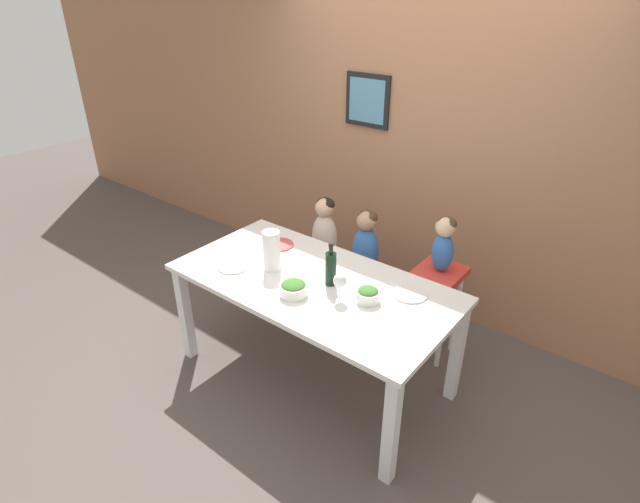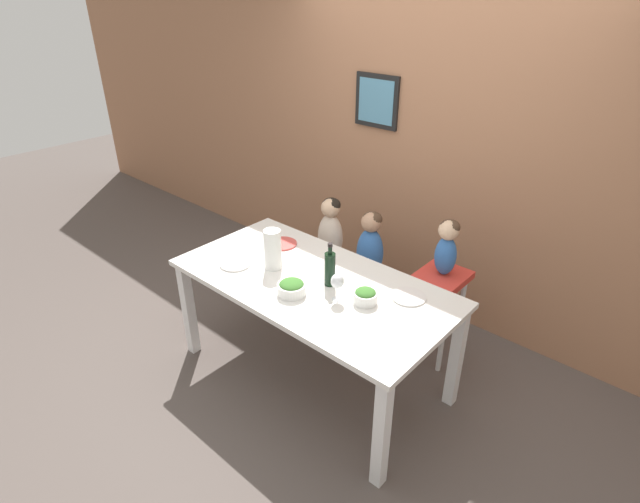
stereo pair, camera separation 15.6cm
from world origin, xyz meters
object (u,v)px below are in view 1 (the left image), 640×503
at_px(person_child_center, 366,243).
at_px(paper_towel_roll, 272,251).
at_px(wine_glass_near, 340,281).
at_px(chair_far_left, 324,266).
at_px(dinner_plate_back_left, 279,245).
at_px(salad_bowl_small, 368,294).
at_px(person_child_left, 325,229).
at_px(chair_far_center, 364,282).
at_px(chair_right_highchair, 437,290).
at_px(dinner_plate_back_right, 410,294).
at_px(dinner_plate_front_left, 234,266).
at_px(wine_bottle, 331,268).
at_px(person_baby_right, 444,241).
at_px(salad_bowl_large, 294,288).

bearing_deg(person_child_center, paper_towel_roll, -105.06).
bearing_deg(wine_glass_near, chair_far_left, 132.60).
bearing_deg(dinner_plate_back_left, wine_glass_near, -20.54).
distance_m(person_child_center, dinner_plate_back_left, 0.66).
xyz_separation_m(person_child_center, dinner_plate_back_left, (-0.41, -0.52, 0.07)).
bearing_deg(salad_bowl_small, person_child_left, 140.89).
relative_size(chair_far_center, person_child_left, 0.84).
relative_size(person_child_center, salad_bowl_small, 3.69).
bearing_deg(chair_far_center, chair_right_highchair, 0.00).
relative_size(chair_far_center, salad_bowl_small, 3.09).
xyz_separation_m(person_child_left, dinner_plate_back_right, (1.05, -0.50, 0.07)).
bearing_deg(chair_far_left, salad_bowl_small, -39.07).
bearing_deg(dinner_plate_front_left, wine_glass_near, 9.69).
bearing_deg(wine_bottle, chair_far_left, 130.25).
relative_size(chair_right_highchair, salad_bowl_small, 4.88).
distance_m(person_child_left, paper_towel_roll, 0.84).
xyz_separation_m(person_baby_right, wine_bottle, (-0.41, -0.70, -0.03)).
height_order(paper_towel_roll, dinner_plate_back_right, paper_towel_roll).
xyz_separation_m(dinner_plate_back_left, dinner_plate_back_right, (1.06, 0.02, 0.00)).
bearing_deg(wine_glass_near, dinner_plate_back_left, 159.46).
distance_m(wine_glass_near, dinner_plate_front_left, 0.80).
bearing_deg(wine_bottle, chair_right_highchair, 59.62).
bearing_deg(chair_far_left, chair_right_highchair, 0.00).
distance_m(chair_far_left, person_baby_right, 1.15).
bearing_deg(dinner_plate_back_left, salad_bowl_small, -12.27).
relative_size(chair_right_highchair, dinner_plate_front_left, 3.34).
distance_m(person_child_center, paper_towel_roll, 0.84).
xyz_separation_m(chair_far_center, person_baby_right, (0.61, 0.00, 0.56)).
height_order(wine_bottle, paper_towel_roll, wine_bottle).
relative_size(chair_right_highchair, person_child_center, 1.32).
xyz_separation_m(person_baby_right, dinner_plate_back_left, (-1.02, -0.52, -0.15)).
bearing_deg(paper_towel_roll, chair_far_left, 102.86).
distance_m(salad_bowl_small, dinner_plate_back_left, 0.91).
relative_size(wine_bottle, dinner_plate_front_left, 1.37).
bearing_deg(chair_right_highchair, chair_far_center, 180.00).
height_order(chair_far_left, salad_bowl_large, salad_bowl_large).
relative_size(person_child_center, salad_bowl_large, 3.02).
bearing_deg(wine_glass_near, person_baby_right, 71.49).
bearing_deg(dinner_plate_back_left, wine_bottle, -16.65).
height_order(person_child_center, wine_bottle, wine_bottle).
relative_size(dinner_plate_back_left, dinner_plate_back_right, 1.00).
height_order(person_baby_right, salad_bowl_large, person_baby_right).
relative_size(person_child_center, dinner_plate_front_left, 2.52).
xyz_separation_m(person_child_center, person_baby_right, (0.61, 0.00, 0.22)).
bearing_deg(person_child_left, chair_right_highchair, -0.06).
distance_m(salad_bowl_small, dinner_plate_back_right, 0.27).
xyz_separation_m(chair_right_highchair, salad_bowl_large, (-0.52, -0.94, 0.28)).
relative_size(salad_bowl_large, dinner_plate_back_left, 0.83).
distance_m(person_child_center, wine_glass_near, 0.89).
xyz_separation_m(salad_bowl_small, dinner_plate_front_left, (-0.92, -0.22, -0.04)).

